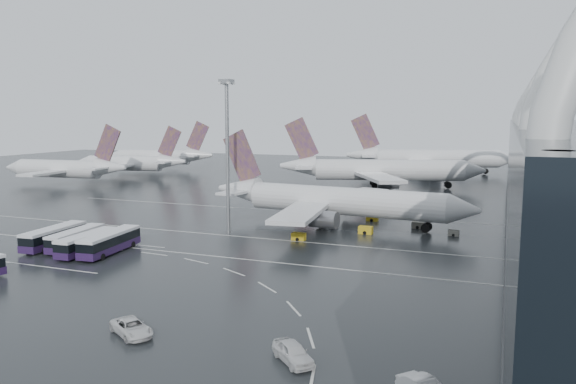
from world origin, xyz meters
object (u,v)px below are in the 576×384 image
(gse_cart_belly_e, at_px, (372,218))
(gse_cart_belly_b, at_px, (418,225))
(airliner_gate_b, at_px, (378,171))
(airliner_gate_c, at_px, (428,159))
(gse_cart_belly_a, at_px, (366,230))
(floodlight_mast, at_px, (227,138))
(jet_remote_far, at_px, (161,157))
(jet_remote_mid, at_px, (132,163))
(van_curve_b, at_px, (293,352))
(airliner_main, at_px, (332,201))
(bus_row_near_a, at_px, (54,236))
(bus_row_near_d, at_px, (110,242))
(gse_cart_belly_c, at_px, (299,237))
(bus_row_near_c, at_px, (88,242))
(jet_remote_west, at_px, (67,169))
(van_curve_a, at_px, (132,328))
(gse_cart_belly_d, at_px, (454,233))
(bus_row_near_b, at_px, (76,238))

(gse_cart_belly_e, bearing_deg, gse_cart_belly_b, -22.65)
(gse_cart_belly_b, bearing_deg, airliner_gate_b, 109.56)
(airliner_gate_c, xyz_separation_m, gse_cart_belly_a, (3.89, -112.25, -4.82))
(floodlight_mast, bearing_deg, jet_remote_far, 129.28)
(jet_remote_mid, distance_m, van_curve_b, 159.83)
(floodlight_mast, bearing_deg, van_curve_b, -56.81)
(airliner_main, relative_size, bus_row_near_a, 4.11)
(bus_row_near_d, relative_size, gse_cart_belly_a, 5.38)
(gse_cart_belly_e, bearing_deg, van_curve_b, -82.85)
(gse_cart_belly_c, bearing_deg, gse_cart_belly_e, 70.52)
(airliner_gate_b, xyz_separation_m, bus_row_near_c, (-24.78, -94.30, -3.55))
(airliner_main, bearing_deg, airliner_gate_c, 93.05)
(jet_remote_west, xyz_separation_m, van_curve_a, (93.28, -92.56, -4.06))
(jet_remote_far, height_order, floodlight_mast, floodlight_mast)
(jet_remote_far, distance_m, bus_row_near_d, 138.50)
(gse_cart_belly_e, bearing_deg, jet_remote_west, 165.94)
(airliner_gate_b, distance_m, floodlight_mast, 75.54)
(bus_row_near_d, distance_m, gse_cart_belly_a, 43.89)
(bus_row_near_a, height_order, gse_cart_belly_b, bus_row_near_a)
(jet_remote_mid, relative_size, gse_cart_belly_c, 17.72)
(gse_cart_belly_c, bearing_deg, jet_remote_far, 133.58)
(jet_remote_far, distance_m, gse_cart_belly_a, 138.12)
(bus_row_near_c, xyz_separation_m, van_curve_b, (43.46, -24.83, -0.77))
(floodlight_mast, distance_m, gse_cart_belly_b, 39.28)
(airliner_gate_c, xyz_separation_m, gse_cart_belly_b, (11.90, -103.72, -4.89))
(bus_row_near_d, height_order, van_curve_a, bus_row_near_d)
(jet_remote_mid, xyz_separation_m, gse_cart_belly_e, (97.61, -52.52, -3.96))
(bus_row_near_d, bearing_deg, gse_cart_belly_e, -43.61)
(gse_cart_belly_d, bearing_deg, bus_row_near_a, -151.46)
(floodlight_mast, height_order, gse_cart_belly_e, floodlight_mast)
(bus_row_near_c, height_order, gse_cart_belly_a, bus_row_near_c)
(gse_cart_belly_b, bearing_deg, airliner_main, -172.36)
(bus_row_near_b, distance_m, van_curve_b, 54.33)
(airliner_main, relative_size, gse_cart_belly_a, 21.79)
(van_curve_b, relative_size, gse_cart_belly_d, 2.75)
(airliner_main, bearing_deg, gse_cart_belly_d, -0.39)
(jet_remote_west, height_order, gse_cart_belly_a, jet_remote_west)
(bus_row_near_c, distance_m, van_curve_b, 50.06)
(jet_remote_mid, height_order, floodlight_mast, floodlight_mast)
(airliner_main, height_order, airliner_gate_b, airliner_gate_b)
(jet_remote_far, height_order, gse_cart_belly_e, jet_remote_far)
(airliner_gate_b, height_order, gse_cart_belly_e, airliner_gate_b)
(floodlight_mast, bearing_deg, jet_remote_mid, 135.82)
(gse_cart_belly_a, bearing_deg, airliner_main, 142.49)
(van_curve_a, bearing_deg, bus_row_near_b, 79.19)
(jet_remote_west, height_order, gse_cart_belly_c, jet_remote_west)
(gse_cart_belly_c, bearing_deg, jet_remote_west, 153.22)
(bus_row_near_c, xyz_separation_m, gse_cart_belly_c, (27.30, 20.30, -1.03))
(jet_remote_mid, distance_m, bus_row_near_b, 109.93)
(van_curve_b, relative_size, gse_cart_belly_e, 2.24)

